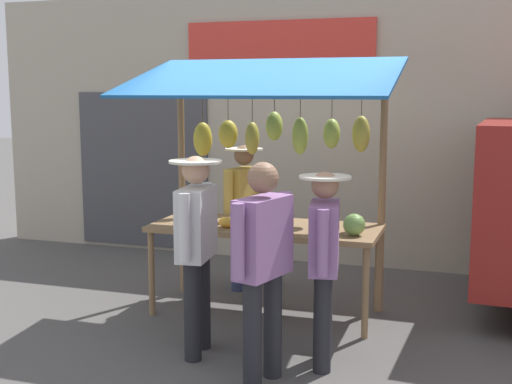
{
  "coord_description": "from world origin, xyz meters",
  "views": [
    {
      "loc": [
        -1.89,
        6.1,
        2.17
      ],
      "look_at": [
        0.0,
        0.3,
        1.25
      ],
      "focal_mm": 47.18,
      "sensor_mm": 36.0,
      "label": 1
    }
  ],
  "objects_px": {
    "shopper_in_grey_tee": "(324,254)",
    "market_stall": "(270,155)",
    "vendor_with_sunhat": "(244,205)",
    "shopper_in_striped_shirt": "(263,257)",
    "shopper_with_shopping_bag": "(197,239)"
  },
  "relations": [
    {
      "from": "shopper_in_grey_tee",
      "to": "market_stall",
      "type": "bearing_deg",
      "value": 24.96
    },
    {
      "from": "vendor_with_sunhat",
      "to": "shopper_in_grey_tee",
      "type": "height_order",
      "value": "vendor_with_sunhat"
    },
    {
      "from": "shopper_in_grey_tee",
      "to": "shopper_in_striped_shirt",
      "type": "xyz_separation_m",
      "value": [
        0.36,
        0.46,
        0.06
      ]
    },
    {
      "from": "market_stall",
      "to": "shopper_in_striped_shirt",
      "type": "bearing_deg",
      "value": 105.22
    },
    {
      "from": "market_stall",
      "to": "shopper_in_grey_tee",
      "type": "relative_size",
      "value": 1.6
    },
    {
      "from": "shopper_with_shopping_bag",
      "to": "shopper_in_striped_shirt",
      "type": "relative_size",
      "value": 0.99
    },
    {
      "from": "shopper_in_grey_tee",
      "to": "vendor_with_sunhat",
      "type": "bearing_deg",
      "value": 25.36
    },
    {
      "from": "market_stall",
      "to": "vendor_with_sunhat",
      "type": "height_order",
      "value": "market_stall"
    },
    {
      "from": "shopper_in_striped_shirt",
      "to": "vendor_with_sunhat",
      "type": "bearing_deg",
      "value": 38.32
    },
    {
      "from": "vendor_with_sunhat",
      "to": "shopper_in_striped_shirt",
      "type": "distance_m",
      "value": 2.47
    },
    {
      "from": "market_stall",
      "to": "shopper_in_grey_tee",
      "type": "height_order",
      "value": "market_stall"
    },
    {
      "from": "shopper_in_grey_tee",
      "to": "shopper_in_striped_shirt",
      "type": "height_order",
      "value": "shopper_in_striped_shirt"
    },
    {
      "from": "shopper_in_grey_tee",
      "to": "shopper_with_shopping_bag",
      "type": "xyz_separation_m",
      "value": [
        1.04,
        0.09,
        0.07
      ]
    },
    {
      "from": "shopper_with_shopping_bag",
      "to": "market_stall",
      "type": "bearing_deg",
      "value": -17.36
    },
    {
      "from": "market_stall",
      "to": "shopper_with_shopping_bag",
      "type": "bearing_deg",
      "value": 78.61
    }
  ]
}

